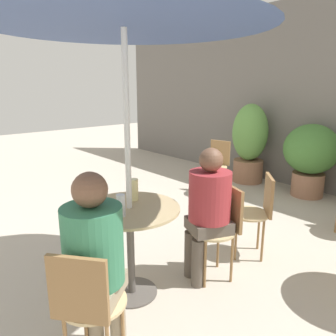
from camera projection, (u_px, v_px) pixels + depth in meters
name	position (u px, v px, depth m)	size (l,w,h in m)	color
ground_plane	(117.00, 292.00, 2.74)	(20.00, 20.00, 0.00)	#B2A899
storefront_wall	(336.00, 97.00, 4.89)	(10.00, 0.06, 3.00)	slate
cafe_table_near	(130.00, 228.00, 2.59)	(0.79, 0.79, 0.76)	#514C47
bistro_chair_0	(87.00, 301.00, 1.83)	(0.44, 0.45, 0.83)	tan
bistro_chair_1	(222.00, 223.00, 2.86)	(0.42, 0.44, 0.83)	tan
bistro_chair_4	(217.00, 162.00, 5.12)	(0.40, 0.42, 0.83)	tan
bistro_chair_5	(258.00, 207.00, 3.22)	(0.45, 0.45, 0.83)	tan
seated_person_0	(95.00, 254.00, 1.91)	(0.44, 0.44, 1.23)	gray
seated_person_1	(208.00, 204.00, 2.77)	(0.41, 0.43, 1.19)	brown
beer_glass_0	(134.00, 190.00, 2.69)	(0.07, 0.07, 0.18)	beige
beer_glass_1	(121.00, 205.00, 2.36)	(0.07, 0.07, 0.16)	silver
potted_plant_0	(250.00, 141.00, 5.70)	(0.61, 0.61, 1.37)	#93664C
potted_plant_1	(311.00, 154.00, 4.96)	(0.81, 0.81, 1.12)	#93664C
umbrella	(123.00, 5.00, 2.19)	(2.07, 2.07, 2.34)	silver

